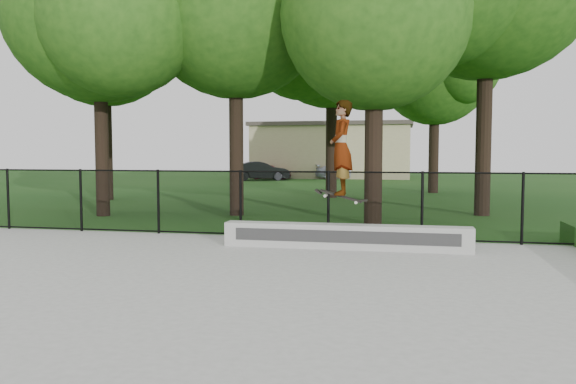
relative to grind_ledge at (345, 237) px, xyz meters
name	(u,v)px	position (x,y,z in m)	size (l,w,h in m)	color
ground	(105,309)	(-2.50, -4.70, -0.30)	(100.00, 100.00, 0.00)	#1B4D15
concrete_slab	(105,307)	(-2.50, -4.70, -0.27)	(14.00, 12.00, 0.06)	gray
grind_ledge	(345,237)	(0.00, 0.00, 0.00)	(4.85, 0.40, 0.48)	#AAABA5
car_a	(269,172)	(-8.70, 29.48, 0.26)	(1.32, 3.26, 1.12)	maroon
car_b	(261,171)	(-8.86, 27.48, 0.37)	(1.41, 3.66, 1.33)	black
car_c	(341,171)	(-3.51, 30.80, 0.27)	(1.59, 3.59, 1.13)	#AAACC0
skater_airborne	(341,149)	(-0.08, -0.07, 1.72)	(0.82, 0.72, 2.03)	black
chainlink_fence	(241,203)	(-2.50, 1.20, 0.51)	(16.06, 0.06, 1.50)	black
tree_row	(298,18)	(-2.69, 9.09, 6.45)	(21.10, 18.22, 11.03)	black
distant_building	(332,150)	(-4.50, 33.30, 1.86)	(12.40, 6.40, 4.30)	tan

